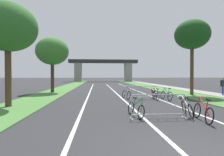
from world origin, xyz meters
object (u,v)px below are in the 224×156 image
(crowd_barrier_second, at_px, (141,93))
(bicycle_white_2, at_px, (187,108))
(bicycle_orange_6, at_px, (154,94))
(tree_right_maple_mid, at_px, (192,35))
(bicycle_silver_3, at_px, (126,94))
(bicycle_blue_0, at_px, (166,95))
(pedestrian_in_red_jacket, at_px, (224,84))
(bicycle_green_1, at_px, (136,109))
(bicycle_red_5, at_px, (203,112))
(tree_left_oak_near, at_px, (52,51))
(crowd_barrier_nearest, at_px, (158,106))
(bicycle_purple_4, at_px, (156,95))
(tree_left_cypress_far, at_px, (8,28))

(crowd_barrier_second, relative_size, bicycle_white_2, 1.42)
(bicycle_white_2, bearing_deg, bicycle_orange_6, 96.90)
(tree_right_maple_mid, distance_m, bicycle_silver_3, 8.73)
(bicycle_blue_0, distance_m, bicycle_orange_6, 1.27)
(crowd_barrier_second, relative_size, bicycle_orange_6, 1.36)
(pedestrian_in_red_jacket, bearing_deg, bicycle_blue_0, -150.53)
(tree_right_maple_mid, bearing_deg, bicycle_blue_0, -139.81)
(bicycle_white_2, bearing_deg, bicycle_green_1, -170.76)
(bicycle_blue_0, xyz_separation_m, bicycle_red_5, (-0.96, -6.24, 0.00))
(bicycle_silver_3, relative_size, bicycle_red_5, 1.01)
(crowd_barrier_second, relative_size, pedestrian_in_red_jacket, 1.42)
(crowd_barrier_second, distance_m, bicycle_orange_6, 1.30)
(bicycle_white_2, xyz_separation_m, bicycle_orange_6, (0.51, 6.38, 0.02))
(bicycle_white_2, xyz_separation_m, pedestrian_in_red_jacket, (7.52, 7.72, 0.67))
(tree_right_maple_mid, xyz_separation_m, bicycle_red_5, (-4.66, -9.36, -5.27))
(tree_left_oak_near, height_order, bicycle_blue_0, tree_left_oak_near)
(tree_left_oak_near, relative_size, bicycle_red_5, 3.37)
(tree_left_oak_near, relative_size, bicycle_white_2, 3.50)
(tree_left_oak_near, height_order, bicycle_red_5, tree_left_oak_near)
(crowd_barrier_nearest, xyz_separation_m, bicycle_green_1, (-0.88, 0.46, -0.17))
(bicycle_red_5, height_order, pedestrian_in_red_jacket, pedestrian_in_red_jacket)
(bicycle_purple_4, bearing_deg, bicycle_silver_3, 162.74)
(bicycle_purple_4, relative_size, bicycle_red_5, 0.95)
(crowd_barrier_second, distance_m, bicycle_green_1, 5.98)
(pedestrian_in_red_jacket, bearing_deg, crowd_barrier_second, -158.46)
(tree_left_cypress_far, bearing_deg, bicycle_silver_3, 23.11)
(bicycle_green_1, bearing_deg, tree_right_maple_mid, -143.26)
(bicycle_purple_4, bearing_deg, bicycle_orange_6, 84.26)
(crowd_barrier_second, xyz_separation_m, bicycle_orange_6, (1.17, 0.56, -0.15))
(tree_left_cypress_far, distance_m, bicycle_silver_3, 9.12)
(bicycle_purple_4, distance_m, bicycle_red_5, 6.40)
(crowd_barrier_second, xyz_separation_m, bicycle_red_5, (0.83, -6.79, -0.15))
(bicycle_orange_6, bearing_deg, bicycle_white_2, -86.47)
(tree_left_oak_near, distance_m, bicycle_blue_0, 12.62)
(bicycle_red_5, bearing_deg, bicycle_silver_3, 113.21)
(tree_left_cypress_far, distance_m, bicycle_blue_0, 11.40)
(tree_left_cypress_far, relative_size, crowd_barrier_nearest, 2.54)
(crowd_barrier_nearest, xyz_separation_m, bicycle_blue_0, (2.59, 5.63, -0.15))
(bicycle_blue_0, bearing_deg, bicycle_green_1, -131.15)
(bicycle_blue_0, bearing_deg, bicycle_silver_3, 155.09)
(bicycle_green_1, height_order, bicycle_orange_6, bicycle_green_1)
(crowd_barrier_second, bearing_deg, bicycle_red_5, -83.05)
(bicycle_purple_4, xyz_separation_m, pedestrian_in_red_jacket, (7.14, 2.29, 0.66))
(tree_right_maple_mid, xyz_separation_m, crowd_barrier_nearest, (-6.29, -8.76, -5.12))
(bicycle_green_1, distance_m, bicycle_red_5, 2.73)
(tree_left_oak_near, bearing_deg, tree_left_cypress_far, -92.48)
(bicycle_red_5, bearing_deg, crowd_barrier_nearest, 167.66)
(bicycle_green_1, xyz_separation_m, bicycle_purple_4, (2.72, 5.34, 0.01))
(crowd_barrier_nearest, distance_m, crowd_barrier_second, 6.24)
(tree_right_maple_mid, relative_size, bicycle_silver_3, 4.00)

